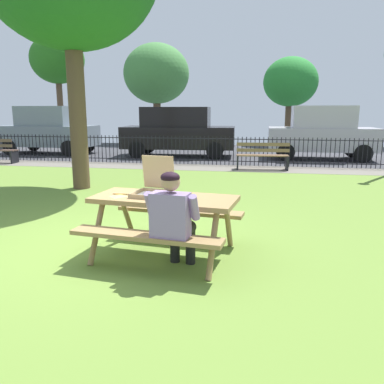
# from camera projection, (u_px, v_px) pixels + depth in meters

# --- Properties ---
(ground) EXTENTS (28.00, 12.26, 0.02)m
(ground) POSITION_uv_depth(u_px,v_px,m) (144.00, 208.00, 7.59)
(ground) COLOR olive
(cobblestone_walkway) EXTENTS (28.00, 1.40, 0.01)m
(cobblestone_walkway) POSITION_uv_depth(u_px,v_px,m) (193.00, 167.00, 12.82)
(cobblestone_walkway) COLOR slate
(street_asphalt) EXTENTS (28.00, 7.92, 0.01)m
(street_asphalt) POSITION_uv_depth(u_px,v_px,m) (211.00, 152.00, 17.32)
(street_asphalt) COLOR #38383D
(picnic_table_foreground) EXTENTS (1.97, 1.69, 0.79)m
(picnic_table_foreground) POSITION_uv_depth(u_px,v_px,m) (164.00, 210.00, 4.99)
(picnic_table_foreground) COLOR #977749
(picnic_table_foreground) RESTS_ON ground
(pizza_box_open) EXTENTS (0.51, 0.55, 0.49)m
(pizza_box_open) POSITION_uv_depth(u_px,v_px,m) (154.00, 186.00, 5.05)
(pizza_box_open) COLOR tan
(pizza_box_open) RESTS_ON picnic_table_foreground
(pizza_slice_on_table) EXTENTS (0.19, 0.23, 0.02)m
(pizza_slice_on_table) POSITION_uv_depth(u_px,v_px,m) (119.00, 195.00, 5.00)
(pizza_slice_on_table) COLOR #F6D96B
(pizza_slice_on_table) RESTS_ON picnic_table_foreground
(adult_at_table) EXTENTS (0.63, 0.62, 1.19)m
(adult_at_table) POSITION_uv_depth(u_px,v_px,m) (173.00, 218.00, 4.42)
(adult_at_table) COLOR black
(adult_at_table) RESTS_ON ground
(iron_fence_streetside) EXTENTS (22.40, 0.03, 0.96)m
(iron_fence_streetside) POSITION_uv_depth(u_px,v_px,m) (196.00, 150.00, 13.40)
(iron_fence_streetside) COLOR black
(iron_fence_streetside) RESTS_ON ground
(park_bench_center) EXTENTS (1.62, 0.55, 0.85)m
(park_bench_center) POSITION_uv_depth(u_px,v_px,m) (262.00, 156.00, 12.22)
(park_bench_center) COLOR brown
(park_bench_center) RESTS_ON ground
(parked_car_left) EXTENTS (3.94, 1.90, 1.98)m
(parked_car_left) POSITION_uv_depth(u_px,v_px,m) (49.00, 130.00, 16.61)
(parked_car_left) COLOR slate
(parked_car_left) RESTS_ON ground
(parked_car_center) EXTENTS (4.49, 2.10, 1.94)m
(parked_car_center) POSITION_uv_depth(u_px,v_px,m) (178.00, 131.00, 15.66)
(parked_car_center) COLOR black
(parked_car_center) RESTS_ON ground
(parked_car_right) EXTENTS (3.90, 1.84, 1.98)m
(parked_car_right) POSITION_uv_depth(u_px,v_px,m) (322.00, 132.00, 14.72)
(parked_car_right) COLOR #B9B3BE
(parked_car_right) RESTS_ON ground
(far_tree_left) EXTENTS (3.08, 3.08, 6.08)m
(far_tree_left) POSITION_uv_depth(u_px,v_px,m) (57.00, 60.00, 22.78)
(far_tree_left) COLOR brown
(far_tree_left) RESTS_ON ground
(far_tree_midleft) EXTENTS (3.64, 3.64, 5.44)m
(far_tree_midleft) POSITION_uv_depth(u_px,v_px,m) (156.00, 74.00, 21.95)
(far_tree_midleft) COLOR brown
(far_tree_midleft) RESTS_ON ground
(far_tree_center) EXTENTS (2.85, 2.85, 4.56)m
(far_tree_center) POSITION_uv_depth(u_px,v_px,m) (291.00, 82.00, 20.82)
(far_tree_center) COLOR brown
(far_tree_center) RESTS_ON ground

